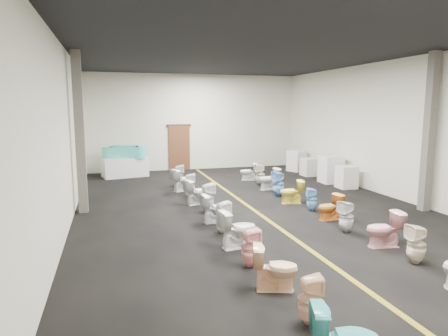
{
  "coord_description": "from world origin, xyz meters",
  "views": [
    {
      "loc": [
        -3.95,
        -10.76,
        2.97
      ],
      "look_at": [
        -0.58,
        1.0,
        1.1
      ],
      "focal_mm": 32.0,
      "sensor_mm": 36.0,
      "label": 1
    }
  ],
  "objects_px": {
    "toilet_left_7": "(207,198)",
    "toilet_left_11": "(179,175)",
    "toilet_left_1": "(310,300)",
    "toilet_right_3": "(384,229)",
    "bathtub": "(124,152)",
    "toilet_right_8": "(279,184)",
    "toilet_left_3": "(250,248)",
    "toilet_right_7": "(292,192)",
    "toilet_right_9": "(269,179)",
    "toilet_left_10": "(182,180)",
    "appliance_crate_b": "(331,170)",
    "appliance_crate_d": "(297,161)",
    "toilet_right_4": "(346,216)",
    "appliance_crate_c": "(310,167)",
    "toilet_left_4": "(238,229)",
    "toilet_right_2": "(417,244)",
    "toilet_right_6": "(312,199)",
    "display_table": "(125,167)",
    "toilet_right_10": "(260,175)",
    "toilet_right_11": "(249,172)",
    "toilet_left_6": "(216,208)",
    "toilet_right_5": "(330,207)",
    "toilet_left_5": "(223,217)",
    "toilet_left_2": "(275,268)",
    "appliance_crate_a": "(346,177)",
    "toilet_left_8": "(197,192)"
  },
  "relations": [
    {
      "from": "toilet_left_2",
      "to": "toilet_left_7",
      "type": "distance_m",
      "value": 5.07
    },
    {
      "from": "toilet_right_9",
      "to": "toilet_left_7",
      "type": "bearing_deg",
      "value": -49.92
    },
    {
      "from": "bathtub",
      "to": "toilet_right_10",
      "type": "xyz_separation_m",
      "value": [
        4.92,
        -3.37,
        -0.66
      ]
    },
    {
      "from": "toilet_right_5",
      "to": "toilet_left_11",
      "type": "bearing_deg",
      "value": -158.09
    },
    {
      "from": "toilet_left_11",
      "to": "toilet_right_6",
      "type": "xyz_separation_m",
      "value": [
        3.06,
        -4.77,
        -0.06
      ]
    },
    {
      "from": "display_table",
      "to": "toilet_left_7",
      "type": "height_order",
      "value": "toilet_left_7"
    },
    {
      "from": "toilet_left_6",
      "to": "toilet_right_5",
      "type": "relative_size",
      "value": 1.09
    },
    {
      "from": "toilet_right_8",
      "to": "toilet_left_4",
      "type": "bearing_deg",
      "value": -44.14
    },
    {
      "from": "appliance_crate_c",
      "to": "toilet_right_11",
      "type": "relative_size",
      "value": 1.08
    },
    {
      "from": "appliance_crate_b",
      "to": "toilet_right_10",
      "type": "height_order",
      "value": "appliance_crate_b"
    },
    {
      "from": "toilet_right_8",
      "to": "toilet_left_1",
      "type": "bearing_deg",
      "value": -31.55
    },
    {
      "from": "appliance_crate_b",
      "to": "toilet_left_10",
      "type": "xyz_separation_m",
      "value": [
        -5.92,
        0.08,
        -0.13
      ]
    },
    {
      "from": "toilet_left_8",
      "to": "toilet_right_6",
      "type": "height_order",
      "value": "toilet_left_8"
    },
    {
      "from": "toilet_left_6",
      "to": "toilet_right_7",
      "type": "relative_size",
      "value": 1.03
    },
    {
      "from": "toilet_left_6",
      "to": "toilet_left_11",
      "type": "relative_size",
      "value": 0.94
    },
    {
      "from": "toilet_left_11",
      "to": "toilet_left_3",
      "type": "bearing_deg",
      "value": -179.43
    },
    {
      "from": "toilet_left_7",
      "to": "toilet_left_11",
      "type": "height_order",
      "value": "toilet_left_7"
    },
    {
      "from": "appliance_crate_a",
      "to": "toilet_right_4",
      "type": "height_order",
      "value": "appliance_crate_a"
    },
    {
      "from": "toilet_left_4",
      "to": "toilet_right_2",
      "type": "height_order",
      "value": "toilet_left_4"
    },
    {
      "from": "bathtub",
      "to": "toilet_right_2",
      "type": "relative_size",
      "value": 2.4
    },
    {
      "from": "toilet_left_3",
      "to": "toilet_right_2",
      "type": "height_order",
      "value": "toilet_right_2"
    },
    {
      "from": "toilet_right_9",
      "to": "toilet_left_10",
      "type": "bearing_deg",
      "value": -101.93
    },
    {
      "from": "toilet_left_11",
      "to": "toilet_right_3",
      "type": "distance_m",
      "value": 8.48
    },
    {
      "from": "toilet_left_8",
      "to": "toilet_right_2",
      "type": "bearing_deg",
      "value": -169.0
    },
    {
      "from": "toilet_left_4",
      "to": "toilet_right_6",
      "type": "bearing_deg",
      "value": -59.46
    },
    {
      "from": "display_table",
      "to": "toilet_right_10",
      "type": "height_order",
      "value": "display_table"
    },
    {
      "from": "display_table",
      "to": "toilet_right_3",
      "type": "xyz_separation_m",
      "value": [
        4.99,
        -10.52,
        -0.02
      ]
    },
    {
      "from": "toilet_left_5",
      "to": "toilet_right_5",
      "type": "bearing_deg",
      "value": -93.01
    },
    {
      "from": "toilet_right_4",
      "to": "appliance_crate_c",
      "type": "bearing_deg",
      "value": 140.2
    },
    {
      "from": "toilet_left_7",
      "to": "toilet_left_11",
      "type": "distance_m",
      "value": 4.08
    },
    {
      "from": "toilet_left_1",
      "to": "toilet_left_5",
      "type": "distance_m",
      "value": 4.23
    },
    {
      "from": "bathtub",
      "to": "toilet_right_8",
      "type": "height_order",
      "value": "bathtub"
    },
    {
      "from": "toilet_left_8",
      "to": "display_table",
      "type": "bearing_deg",
      "value": 2.21
    },
    {
      "from": "toilet_right_4",
      "to": "toilet_right_6",
      "type": "height_order",
      "value": "toilet_right_4"
    },
    {
      "from": "toilet_left_2",
      "to": "toilet_right_8",
      "type": "xyz_separation_m",
      "value": [
        2.86,
        6.39,
        0.05
      ]
    },
    {
      "from": "toilet_right_6",
      "to": "appliance_crate_b",
      "type": "bearing_deg",
      "value": 158.59
    },
    {
      "from": "toilet_left_4",
      "to": "toilet_right_8",
      "type": "height_order",
      "value": "toilet_right_8"
    },
    {
      "from": "toilet_right_7",
      "to": "toilet_right_9",
      "type": "bearing_deg",
      "value": -172.95
    },
    {
      "from": "appliance_crate_b",
      "to": "appliance_crate_d",
      "type": "distance_m",
      "value": 3.02
    },
    {
      "from": "toilet_left_3",
      "to": "toilet_right_7",
      "type": "relative_size",
      "value": 1.01
    },
    {
      "from": "appliance_crate_a",
      "to": "toilet_right_11",
      "type": "relative_size",
      "value": 1.15
    },
    {
      "from": "toilet_left_7",
      "to": "toilet_right_2",
      "type": "distance_m",
      "value": 5.61
    },
    {
      "from": "toilet_left_4",
      "to": "toilet_right_3",
      "type": "xyz_separation_m",
      "value": [
        3.02,
        -0.83,
        -0.02
      ]
    },
    {
      "from": "toilet_right_11",
      "to": "toilet_right_7",
      "type": "bearing_deg",
      "value": 18.72
    },
    {
      "from": "toilet_left_11",
      "to": "toilet_right_4",
      "type": "distance_m",
      "value": 7.37
    },
    {
      "from": "toilet_left_5",
      "to": "toilet_left_7",
      "type": "relative_size",
      "value": 0.9
    },
    {
      "from": "toilet_left_6",
      "to": "toilet_right_10",
      "type": "relative_size",
      "value": 0.93
    },
    {
      "from": "toilet_left_1",
      "to": "toilet_right_3",
      "type": "height_order",
      "value": "toilet_right_3"
    },
    {
      "from": "toilet_left_11",
      "to": "toilet_right_9",
      "type": "xyz_separation_m",
      "value": [
        3.04,
        -1.63,
        -0.01
      ]
    },
    {
      "from": "toilet_left_2",
      "to": "toilet_right_10",
      "type": "height_order",
      "value": "toilet_right_10"
    }
  ]
}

